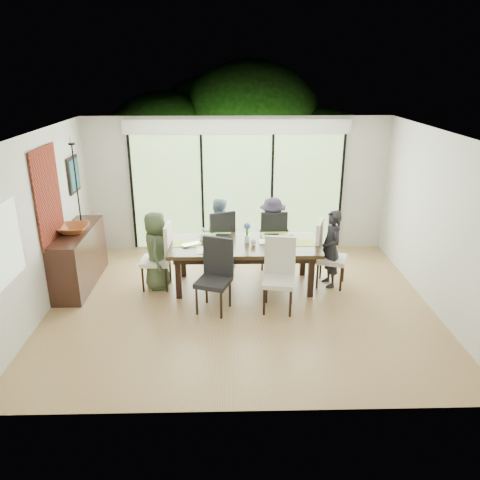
{
  "coord_description": "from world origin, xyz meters",
  "views": [
    {
      "loc": [
        -0.17,
        -6.68,
        3.57
      ],
      "look_at": [
        0.0,
        0.25,
        1.0
      ],
      "focal_mm": 35.0,
      "sensor_mm": 36.0,
      "label": 1
    }
  ],
  "objects_px": {
    "chair_far_left": "(218,238)",
    "table_top": "(244,245)",
    "laptop": "(193,245)",
    "chair_right_end": "(332,254)",
    "chair_near_left": "(213,277)",
    "chair_far_right": "(272,238)",
    "person_left_end": "(156,250)",
    "chair_near_right": "(279,276)",
    "sideboard": "(79,258)",
    "person_far_left": "(218,233)",
    "cup_c": "(291,238)",
    "chair_left_end": "(156,256)",
    "cup_b": "(253,243)",
    "vase": "(247,239)",
    "person_far_right": "(272,233)",
    "bowl": "(73,229)",
    "person_right_end": "(331,249)",
    "cup_a": "(203,238)"
  },
  "relations": [
    {
      "from": "chair_left_end",
      "to": "vase",
      "type": "distance_m",
      "value": 1.57
    },
    {
      "from": "chair_far_right",
      "to": "chair_near_left",
      "type": "relative_size",
      "value": 1.0
    },
    {
      "from": "chair_far_left",
      "to": "table_top",
      "type": "bearing_deg",
      "value": 96.76
    },
    {
      "from": "cup_b",
      "to": "sideboard",
      "type": "xyz_separation_m",
      "value": [
        -2.99,
        0.24,
        -0.34
      ]
    },
    {
      "from": "person_far_right",
      "to": "bowl",
      "type": "distance_m",
      "value": 3.5
    },
    {
      "from": "table_top",
      "to": "vase",
      "type": "height_order",
      "value": "vase"
    },
    {
      "from": "chair_near_right",
      "to": "sideboard",
      "type": "distance_m",
      "value": 3.49
    },
    {
      "from": "person_far_left",
      "to": "cup_c",
      "type": "relative_size",
      "value": 10.4
    },
    {
      "from": "laptop",
      "to": "chair_right_end",
      "type": "bearing_deg",
      "value": -28.96
    },
    {
      "from": "table_top",
      "to": "cup_c",
      "type": "height_order",
      "value": "cup_c"
    },
    {
      "from": "chair_far_right",
      "to": "person_far_left",
      "type": "height_order",
      "value": "person_far_left"
    },
    {
      "from": "chair_left_end",
      "to": "person_right_end",
      "type": "distance_m",
      "value": 2.98
    },
    {
      "from": "chair_left_end",
      "to": "person_far_right",
      "type": "xyz_separation_m",
      "value": [
        2.05,
        0.83,
        0.1
      ]
    },
    {
      "from": "vase",
      "to": "chair_left_end",
      "type": "bearing_deg",
      "value": -178.15
    },
    {
      "from": "person_left_end",
      "to": "cup_c",
      "type": "relative_size",
      "value": 10.4
    },
    {
      "from": "cup_a",
      "to": "cup_b",
      "type": "distance_m",
      "value": 0.89
    },
    {
      "from": "chair_near_left",
      "to": "person_right_end",
      "type": "relative_size",
      "value": 0.85
    },
    {
      "from": "table_top",
      "to": "laptop",
      "type": "xyz_separation_m",
      "value": [
        -0.85,
        -0.1,
        0.04
      ]
    },
    {
      "from": "person_right_end",
      "to": "cup_a",
      "type": "height_order",
      "value": "person_right_end"
    },
    {
      "from": "person_left_end",
      "to": "person_far_right",
      "type": "height_order",
      "value": "same"
    },
    {
      "from": "person_far_right",
      "to": "cup_b",
      "type": "height_order",
      "value": "person_far_right"
    },
    {
      "from": "chair_left_end",
      "to": "cup_b",
      "type": "relative_size",
      "value": 11.0
    },
    {
      "from": "chair_right_end",
      "to": "person_far_right",
      "type": "bearing_deg",
      "value": 67.45
    },
    {
      "from": "chair_near_left",
      "to": "person_right_end",
      "type": "bearing_deg",
      "value": 43.45
    },
    {
      "from": "person_left_end",
      "to": "laptop",
      "type": "relative_size",
      "value": 3.91
    },
    {
      "from": "cup_b",
      "to": "laptop",
      "type": "bearing_deg",
      "value": 180.0
    },
    {
      "from": "chair_far_right",
      "to": "chair_near_right",
      "type": "distance_m",
      "value": 1.72
    },
    {
      "from": "laptop",
      "to": "cup_a",
      "type": "bearing_deg",
      "value": 27.64
    },
    {
      "from": "bowl",
      "to": "chair_far_right",
      "type": "bearing_deg",
      "value": 13.38
    },
    {
      "from": "table_top",
      "to": "sideboard",
      "type": "relative_size",
      "value": 1.43
    },
    {
      "from": "chair_right_end",
      "to": "bowl",
      "type": "height_order",
      "value": "chair_right_end"
    },
    {
      "from": "chair_left_end",
      "to": "person_left_end",
      "type": "distance_m",
      "value": 0.1
    },
    {
      "from": "chair_near_left",
      "to": "cup_c",
      "type": "height_order",
      "value": "chair_near_left"
    },
    {
      "from": "chair_near_left",
      "to": "person_left_end",
      "type": "distance_m",
      "value": 1.31
    },
    {
      "from": "vase",
      "to": "chair_near_left",
      "type": "bearing_deg",
      "value": -120.87
    },
    {
      "from": "person_far_right",
      "to": "sideboard",
      "type": "xyz_separation_m",
      "value": [
        -3.39,
        -0.69,
        -0.18
      ]
    },
    {
      "from": "cup_b",
      "to": "bowl",
      "type": "relative_size",
      "value": 0.2
    },
    {
      "from": "person_far_right",
      "to": "sideboard",
      "type": "bearing_deg",
      "value": -3.09
    },
    {
      "from": "person_far_left",
      "to": "sideboard",
      "type": "xyz_separation_m",
      "value": [
        -2.39,
        -0.69,
        -0.18
      ]
    },
    {
      "from": "cup_b",
      "to": "person_left_end",
      "type": "bearing_deg",
      "value": 176.49
    },
    {
      "from": "cup_c",
      "to": "bowl",
      "type": "xyz_separation_m",
      "value": [
        -3.64,
        -0.06,
        0.22
      ]
    },
    {
      "from": "chair_far_left",
      "to": "person_right_end",
      "type": "height_order",
      "value": "person_right_end"
    },
    {
      "from": "chair_near_left",
      "to": "chair_far_right",
      "type": "bearing_deg",
      "value": 78.32
    },
    {
      "from": "chair_far_right",
      "to": "cup_b",
      "type": "relative_size",
      "value": 11.0
    },
    {
      "from": "chair_left_end",
      "to": "chair_near_right",
      "type": "bearing_deg",
      "value": 68.91
    },
    {
      "from": "chair_left_end",
      "to": "person_left_end",
      "type": "height_order",
      "value": "person_left_end"
    },
    {
      "from": "vase",
      "to": "person_far_right",
      "type": "bearing_deg",
      "value": 57.34
    },
    {
      "from": "person_left_end",
      "to": "person_far_left",
      "type": "bearing_deg",
      "value": -52.54
    },
    {
      "from": "person_far_right",
      "to": "person_far_left",
      "type": "bearing_deg",
      "value": -14.54
    },
    {
      "from": "chair_near_right",
      "to": "laptop",
      "type": "relative_size",
      "value": 3.33
    }
  ]
}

